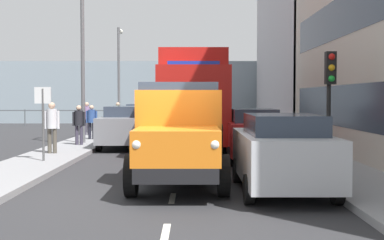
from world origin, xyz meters
TOP-DOWN VIEW (x-y plane):
  - ground_plane at (0.00, -8.41)m, footprint 80.00×80.00m
  - sidewalk_left at (-4.35, -8.41)m, footprint 2.08×37.96m
  - sidewalk_right at (4.35, -8.41)m, footprint 2.08×37.96m
  - road_centreline_markings at (0.00, -8.39)m, footprint 0.12×34.93m
  - building_far_block at (-9.24, -21.20)m, footprint 7.69×14.82m
  - sea_horizon at (0.00, -30.39)m, footprint 80.00×0.80m
  - seawall_railing at (-0.00, -26.79)m, footprint 28.08×0.08m
  - truck_vintage_orange at (-0.10, -1.16)m, footprint 2.17×5.64m
  - lorry_cargo_red at (-0.45, -9.22)m, footprint 2.58×8.20m
  - car_silver_kerbside_near at (-2.37, -0.33)m, footprint 1.90×4.13m
  - car_red_kerbside_1 at (-2.37, -5.80)m, footprint 1.76×4.01m
  - car_grey_oppositeside_0 at (2.37, -10.32)m, footprint 1.85×4.67m
  - car_navy_oppositeside_1 at (2.37, -16.97)m, footprint 1.85×4.18m
  - car_black_oppositeside_2 at (2.37, -23.57)m, footprint 1.88×4.18m
  - pedestrian_couple_a at (4.45, -6.82)m, footprint 0.53×0.34m
  - pedestrian_near_railing at (4.22, -9.96)m, footprint 0.53×0.34m
  - pedestrian_in_dark_coat at (4.27, -12.80)m, footprint 0.53×0.34m
  - pedestrian_with_bag at (5.04, -15.42)m, footprint 0.53×0.34m
  - pedestrian_couple_b at (3.73, -17.47)m, footprint 0.53×0.34m
  - traffic_light_near at (-4.23, -3.40)m, footprint 0.28×0.41m
  - lamp_post_promenade at (4.25, -11.09)m, footprint 0.32×1.14m
  - lamp_post_far at (4.33, -22.18)m, footprint 0.32×1.14m
  - street_sign at (4.14, -4.72)m, footprint 0.50×0.07m

SIDE VIEW (x-z plane):
  - ground_plane at x=0.00m, z-range 0.00..0.00m
  - road_centreline_markings at x=0.00m, z-range 0.00..0.01m
  - sidewalk_left at x=-4.35m, z-range 0.00..0.15m
  - sidewalk_right at x=4.35m, z-range 0.00..0.15m
  - car_red_kerbside_1 at x=-2.37m, z-range 0.03..1.75m
  - car_navy_oppositeside_1 at x=2.37m, z-range 0.04..1.76m
  - car_silver_kerbside_near at x=-2.37m, z-range 0.04..1.76m
  - car_black_oppositeside_2 at x=2.37m, z-range 0.04..1.76m
  - car_grey_oppositeside_0 at x=2.37m, z-range 0.04..1.76m
  - seawall_railing at x=0.00m, z-range 0.32..1.52m
  - pedestrian_in_dark_coat at x=4.27m, z-range 0.28..1.86m
  - pedestrian_near_railing at x=4.22m, z-range 0.29..1.90m
  - pedestrian_couple_b at x=3.73m, z-range 0.30..1.96m
  - pedestrian_with_bag at x=5.04m, z-range 0.30..1.99m
  - truck_vintage_orange at x=-0.10m, z-range -0.04..2.39m
  - pedestrian_couple_a at x=4.45m, z-range 0.31..2.08m
  - street_sign at x=4.14m, z-range 0.56..2.81m
  - lorry_cargo_red at x=-0.45m, z-range 0.14..4.01m
  - traffic_light_near at x=-4.23m, z-range 0.87..4.07m
  - sea_horizon at x=0.00m, z-range 0.00..5.00m
  - lamp_post_far at x=4.33m, z-range 0.77..7.20m
  - lamp_post_promenade at x=4.25m, z-range 0.77..7.42m
  - building_far_block at x=-9.24m, z-range 0.00..10.50m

